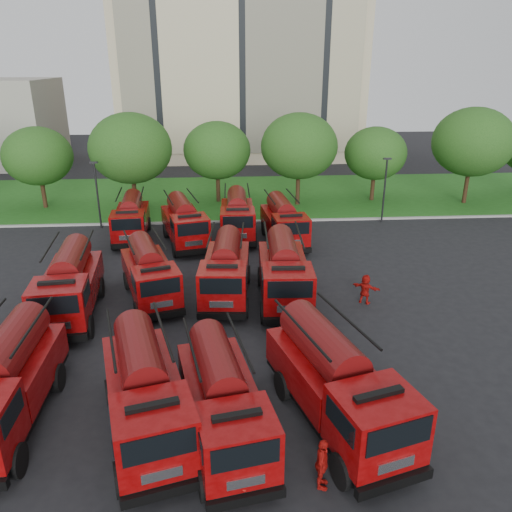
{
  "coord_description": "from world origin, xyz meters",
  "views": [
    {
      "loc": [
        -0.59,
        -20.07,
        12.04
      ],
      "look_at": [
        1.18,
        5.9,
        1.8
      ],
      "focal_mm": 35.0,
      "sensor_mm": 36.0,
      "label": 1
    }
  ],
  "objects_px": {
    "fire_truck_10": "(237,216)",
    "fire_truck_9": "(184,222)",
    "fire_truck_2": "(223,400)",
    "fire_truck_4": "(69,284)",
    "fire_truck_3": "(336,382)",
    "fire_truck_8": "(131,218)",
    "fire_truck_7": "(284,271)",
    "fire_truck_11": "(284,222)",
    "fire_truck_6": "(226,269)",
    "fire_truck_1": "(145,392)",
    "firefighter_3": "(398,430)",
    "firefighter_4": "(154,368)",
    "firefighter_5": "(364,303)",
    "fire_truck_5": "(150,273)",
    "firefighter_1": "(248,503)",
    "firefighter_2": "(321,486)",
    "fire_truck_0": "(4,384)"
  },
  "relations": [
    {
      "from": "fire_truck_7",
      "to": "fire_truck_11",
      "type": "bearing_deg",
      "value": 85.54
    },
    {
      "from": "fire_truck_2",
      "to": "fire_truck_8",
      "type": "relative_size",
      "value": 1.03
    },
    {
      "from": "fire_truck_8",
      "to": "fire_truck_11",
      "type": "relative_size",
      "value": 0.98
    },
    {
      "from": "fire_truck_8",
      "to": "firefighter_1",
      "type": "height_order",
      "value": "fire_truck_8"
    },
    {
      "from": "fire_truck_2",
      "to": "fire_truck_4",
      "type": "height_order",
      "value": "fire_truck_4"
    },
    {
      "from": "firefighter_1",
      "to": "fire_truck_0",
      "type": "bearing_deg",
      "value": 151.13
    },
    {
      "from": "fire_truck_2",
      "to": "fire_truck_4",
      "type": "distance_m",
      "value": 12.09
    },
    {
      "from": "fire_truck_9",
      "to": "fire_truck_11",
      "type": "distance_m",
      "value": 6.94
    },
    {
      "from": "firefighter_3",
      "to": "fire_truck_3",
      "type": "bearing_deg",
      "value": -25.01
    },
    {
      "from": "fire_truck_10",
      "to": "fire_truck_11",
      "type": "xyz_separation_m",
      "value": [
        3.2,
        -1.52,
        -0.05
      ]
    },
    {
      "from": "fire_truck_10",
      "to": "fire_truck_9",
      "type": "bearing_deg",
      "value": -159.32
    },
    {
      "from": "fire_truck_3",
      "to": "fire_truck_8",
      "type": "distance_m",
      "value": 23.02
    },
    {
      "from": "fire_truck_4",
      "to": "firefighter_2",
      "type": "bearing_deg",
      "value": -54.17
    },
    {
      "from": "fire_truck_3",
      "to": "fire_truck_8",
      "type": "relative_size",
      "value": 1.15
    },
    {
      "from": "fire_truck_10",
      "to": "firefighter_3",
      "type": "height_order",
      "value": "fire_truck_10"
    },
    {
      "from": "fire_truck_8",
      "to": "firefighter_4",
      "type": "height_order",
      "value": "fire_truck_8"
    },
    {
      "from": "fire_truck_2",
      "to": "fire_truck_0",
      "type": "bearing_deg",
      "value": 159.57
    },
    {
      "from": "fire_truck_3",
      "to": "fire_truck_2",
      "type": "bearing_deg",
      "value": 170.7
    },
    {
      "from": "fire_truck_4",
      "to": "fire_truck_10",
      "type": "relative_size",
      "value": 1.07
    },
    {
      "from": "firefighter_1",
      "to": "fire_truck_11",
      "type": "bearing_deg",
      "value": 78.19
    },
    {
      "from": "fire_truck_7",
      "to": "fire_truck_9",
      "type": "distance_m",
      "value": 10.93
    },
    {
      "from": "firefighter_5",
      "to": "fire_truck_5",
      "type": "bearing_deg",
      "value": 27.23
    },
    {
      "from": "fire_truck_2",
      "to": "fire_truck_10",
      "type": "distance_m",
      "value": 20.95
    },
    {
      "from": "fire_truck_1",
      "to": "firefighter_2",
      "type": "distance_m",
      "value": 6.44
    },
    {
      "from": "firefighter_3",
      "to": "fire_truck_2",
      "type": "bearing_deg",
      "value": -10.68
    },
    {
      "from": "fire_truck_3",
      "to": "fire_truck_10",
      "type": "bearing_deg",
      "value": 81.32
    },
    {
      "from": "fire_truck_5",
      "to": "firefighter_2",
      "type": "xyz_separation_m",
      "value": [
        6.75,
        -13.38,
        -1.48
      ]
    },
    {
      "from": "fire_truck_1",
      "to": "fire_truck_11",
      "type": "distance_m",
      "value": 20.16
    },
    {
      "from": "firefighter_2",
      "to": "fire_truck_3",
      "type": "bearing_deg",
      "value": -5.17
    },
    {
      "from": "fire_truck_7",
      "to": "firefighter_2",
      "type": "distance_m",
      "value": 12.85
    },
    {
      "from": "firefighter_4",
      "to": "fire_truck_10",
      "type": "bearing_deg",
      "value": -51.09
    },
    {
      "from": "fire_truck_1",
      "to": "fire_truck_3",
      "type": "bearing_deg",
      "value": -15.12
    },
    {
      "from": "firefighter_5",
      "to": "firefighter_2",
      "type": "bearing_deg",
      "value": 103.01
    },
    {
      "from": "fire_truck_4",
      "to": "fire_truck_7",
      "type": "relative_size",
      "value": 1.02
    },
    {
      "from": "fire_truck_3",
      "to": "fire_truck_6",
      "type": "xyz_separation_m",
      "value": [
        -3.7,
        10.49,
        -0.1
      ]
    },
    {
      "from": "fire_truck_1",
      "to": "firefighter_4",
      "type": "bearing_deg",
      "value": 78.88
    },
    {
      "from": "fire_truck_5",
      "to": "firefighter_4",
      "type": "height_order",
      "value": "fire_truck_5"
    },
    {
      "from": "fire_truck_1",
      "to": "firefighter_3",
      "type": "relative_size",
      "value": 3.89
    },
    {
      "from": "fire_truck_10",
      "to": "fire_truck_4",
      "type": "bearing_deg",
      "value": -126.28
    },
    {
      "from": "fire_truck_9",
      "to": "fire_truck_6",
      "type": "bearing_deg",
      "value": -85.99
    },
    {
      "from": "fire_truck_7",
      "to": "fire_truck_9",
      "type": "relative_size",
      "value": 1.02
    },
    {
      "from": "fire_truck_1",
      "to": "fire_truck_2",
      "type": "relative_size",
      "value": 1.07
    },
    {
      "from": "fire_truck_2",
      "to": "firefighter_2",
      "type": "height_order",
      "value": "fire_truck_2"
    },
    {
      "from": "fire_truck_8",
      "to": "firefighter_2",
      "type": "relative_size",
      "value": 3.86
    },
    {
      "from": "fire_truck_9",
      "to": "fire_truck_1",
      "type": "bearing_deg",
      "value": -104.1
    },
    {
      "from": "fire_truck_1",
      "to": "fire_truck_10",
      "type": "bearing_deg",
      "value": 64.4
    },
    {
      "from": "fire_truck_3",
      "to": "firefighter_2",
      "type": "height_order",
      "value": "fire_truck_3"
    },
    {
      "from": "fire_truck_10",
      "to": "firefighter_4",
      "type": "bearing_deg",
      "value": -102.69
    },
    {
      "from": "firefighter_5",
      "to": "fire_truck_1",
      "type": "bearing_deg",
      "value": 76.03
    },
    {
      "from": "firefighter_2",
      "to": "firefighter_3",
      "type": "bearing_deg",
      "value": -39.9
    }
  ]
}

